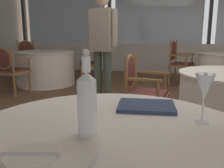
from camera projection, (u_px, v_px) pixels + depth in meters
ground_plane at (141, 126)px, 3.03m from camera, size 15.36×15.36×0.00m
window_wall_far at (157, 35)px, 7.04m from camera, size 9.14×0.14×2.73m
side_plate at (30, 155)px, 0.78m from camera, size 0.17×0.17×0.01m
butter_knife at (30, 154)px, 0.78m from camera, size 0.19×0.06×0.00m
dinner_fork at (92, 166)px, 0.73m from camera, size 0.02×0.17×0.00m
water_bottle at (87, 101)px, 0.94m from camera, size 0.07×0.07×0.34m
wine_glass at (205, 88)px, 1.05m from camera, size 0.08×0.08×0.22m
menu_book at (146, 106)px, 1.30m from camera, size 0.32×0.25×0.02m
background_table_0 at (223, 72)px, 4.91m from camera, size 1.01×1.01×0.75m
dining_chair_0_1 at (178, 59)px, 5.36m from camera, size 0.59×0.63×1.00m
background_table_1 at (46, 68)px, 5.46m from camera, size 1.32×1.32×0.75m
dining_chair_1_0 at (94, 60)px, 5.59m from camera, size 0.60×0.63×0.90m
dining_chair_1_1 at (28, 56)px, 6.24m from camera, size 0.65×0.66×0.97m
dining_chair_1_2 at (10, 67)px, 4.44m from camera, size 0.59×0.53×0.90m
dining_chair_2_0 at (141, 87)px, 2.83m from camera, size 0.53×0.58×0.91m
diner_person_0 at (102, 42)px, 3.78m from camera, size 0.51×0.30×1.77m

